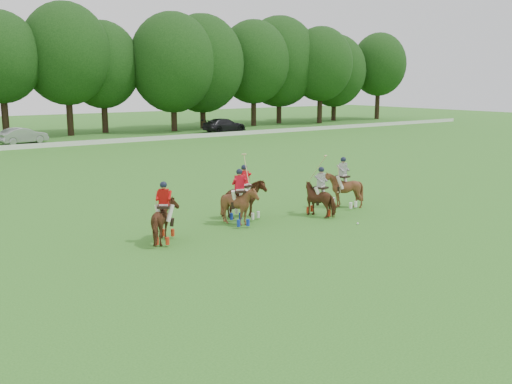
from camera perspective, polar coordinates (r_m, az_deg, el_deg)
ground at (r=20.26m, az=5.47°, el=-5.95°), size 180.00×180.00×0.00m
tree_line at (r=64.09m, az=-23.96°, el=12.21°), size 117.98×14.32×14.75m
boundary_rail at (r=54.48m, az=-21.47°, el=4.30°), size 120.00×0.10×0.44m
car_mid at (r=58.85m, az=-22.33°, el=5.23°), size 4.95×2.94×1.54m
car_right at (r=67.53m, az=-3.18°, el=6.70°), size 5.59×2.61×1.58m
polo_red_a at (r=21.34m, az=-9.14°, el=-2.85°), size 1.80×2.02×2.30m
polo_red_b at (r=24.75m, az=-1.18°, el=-0.73°), size 2.01×1.85×2.37m
polo_red_c at (r=23.67m, az=-1.67°, el=-1.28°), size 1.75×1.85×2.90m
polo_stripe_a at (r=25.43m, az=6.49°, el=-0.64°), size 1.32×1.90×2.73m
polo_stripe_b at (r=27.19m, az=8.64°, el=0.28°), size 1.68×1.81×2.41m
polo_ball at (r=24.23m, az=10.13°, el=-3.12°), size 0.09×0.09×0.09m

